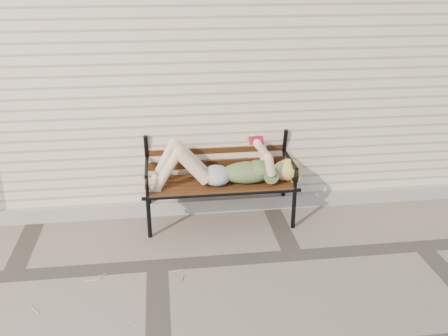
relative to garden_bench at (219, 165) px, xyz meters
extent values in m
plane|color=#75675A|center=(-0.65, -0.83, -0.59)|extent=(80.00, 80.00, 0.00)
cube|color=beige|center=(-0.65, 2.17, 0.91)|extent=(8.00, 4.00, 3.00)
cube|color=#A49F94|center=(-0.65, 0.14, -0.52)|extent=(8.00, 0.10, 0.15)
cylinder|color=black|center=(-0.72, -0.32, -0.37)|extent=(0.04, 0.04, 0.44)
cylinder|color=black|center=(-0.72, 0.12, -0.37)|extent=(0.04, 0.04, 0.44)
cylinder|color=black|center=(0.72, -0.32, -0.37)|extent=(0.04, 0.04, 0.44)
cylinder|color=black|center=(0.72, 0.12, -0.37)|extent=(0.04, 0.04, 0.44)
cube|color=#542B15|center=(0.00, -0.10, -0.16)|extent=(1.48, 0.48, 0.03)
cylinder|color=black|center=(0.00, -0.32, -0.17)|extent=(1.56, 0.04, 0.04)
cylinder|color=black|center=(0.00, 0.12, -0.17)|extent=(1.56, 0.04, 0.04)
torus|color=black|center=(0.00, 0.22, 0.33)|extent=(0.27, 0.04, 0.27)
ellipsoid|color=#0B414F|center=(0.27, -0.13, -0.04)|extent=(0.53, 0.30, 0.20)
ellipsoid|color=#0B414F|center=(0.39, -0.13, 0.00)|extent=(0.25, 0.29, 0.16)
ellipsoid|color=#B7B7BC|center=(-0.04, -0.13, -0.05)|extent=(0.29, 0.33, 0.18)
sphere|color=beige|center=(0.65, -0.13, -0.04)|extent=(0.21, 0.21, 0.21)
ellipsoid|color=#E8CE57|center=(0.70, -0.13, -0.03)|extent=(0.24, 0.25, 0.22)
cube|color=maroon|center=(0.35, -0.13, 0.33)|extent=(0.14, 0.02, 0.02)
cube|color=white|center=(0.35, -0.17, 0.30)|extent=(0.14, 0.09, 0.05)
cube|color=white|center=(0.35, -0.09, 0.30)|extent=(0.14, 0.09, 0.05)
cube|color=maroon|center=(0.35, -0.18, 0.31)|extent=(0.15, 0.09, 0.05)
cube|color=maroon|center=(0.35, -0.09, 0.31)|extent=(0.15, 0.09, 0.05)
cylinder|color=tan|center=(-0.74, -1.71, -0.59)|extent=(0.09, 0.12, 0.01)
cylinder|color=tan|center=(-1.27, -1.07, -0.59)|extent=(0.11, 0.09, 0.01)
cylinder|color=tan|center=(-0.49, -1.42, -0.59)|extent=(0.15, 0.04, 0.01)
cylinder|color=tan|center=(-1.19, -0.96, -0.59)|extent=(0.11, 0.07, 0.01)
cylinder|color=tan|center=(-1.78, -1.59, -0.59)|extent=(0.02, 0.12, 0.01)
cylinder|color=tan|center=(-1.80, -1.53, -0.59)|extent=(0.10, 0.08, 0.01)
cylinder|color=tan|center=(-0.45, -1.52, -0.59)|extent=(0.07, 0.08, 0.01)
camera|label=1|loc=(-0.55, -4.64, 1.93)|focal=40.00mm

